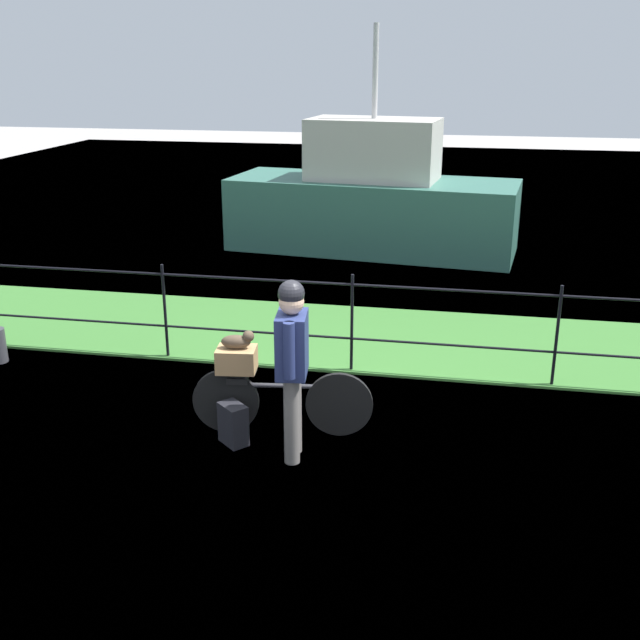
% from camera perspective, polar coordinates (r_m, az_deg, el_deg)
% --- Properties ---
extents(ground_plane, '(60.00, 60.00, 0.00)m').
position_cam_1_polar(ground_plane, '(7.12, -0.15, -10.13)').
color(ground_plane, '#9E9993').
extents(grass_strip, '(27.00, 2.40, 0.03)m').
position_cam_1_polar(grass_strip, '(9.93, 3.31, -1.29)').
color(grass_strip, '#38702D').
rests_on(grass_strip, ground).
extents(harbor_water, '(30.00, 30.00, 0.00)m').
position_cam_1_polar(harbor_water, '(16.64, 6.59, 7.01)').
color(harbor_water, '#426684').
rests_on(harbor_water, ground).
extents(iron_fence, '(18.04, 0.04, 1.17)m').
position_cam_1_polar(iron_fence, '(8.66, 2.40, 0.31)').
color(iron_fence, black).
rests_on(iron_fence, ground).
extents(bicycle_main, '(1.73, 0.28, 0.65)m').
position_cam_1_polar(bicycle_main, '(7.38, -2.99, -6.04)').
color(bicycle_main, black).
rests_on(bicycle_main, ground).
extents(wooden_crate, '(0.40, 0.32, 0.23)m').
position_cam_1_polar(wooden_crate, '(7.28, -6.24, -2.94)').
color(wooden_crate, '#A87F51').
rests_on(wooden_crate, bicycle_main).
extents(terrier_dog, '(0.32, 0.17, 0.18)m').
position_cam_1_polar(terrier_dog, '(7.20, -6.10, -1.54)').
color(terrier_dog, '#4C3D2D').
rests_on(terrier_dog, wooden_crate).
extents(cyclist_person, '(0.31, 0.54, 1.68)m').
position_cam_1_polar(cyclist_person, '(6.69, -2.10, -2.61)').
color(cyclist_person, slate).
rests_on(cyclist_person, ground).
extents(backpack_on_paving, '(0.33, 0.32, 0.40)m').
position_cam_1_polar(backpack_on_paving, '(7.30, -6.49, -7.72)').
color(backpack_on_paving, black).
rests_on(backpack_on_paving, ground).
extents(moored_boat_near, '(5.41, 2.42, 4.00)m').
position_cam_1_polar(moored_boat_near, '(14.33, 3.93, 8.79)').
color(moored_boat_near, '#336656').
rests_on(moored_boat_near, ground).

